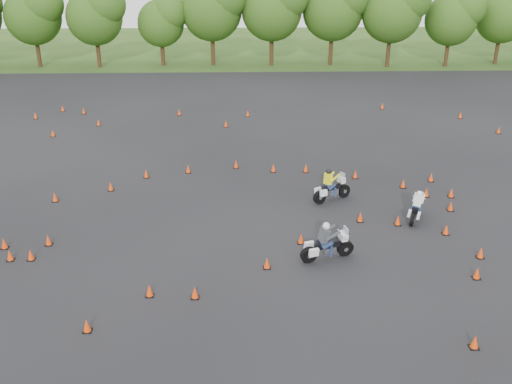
# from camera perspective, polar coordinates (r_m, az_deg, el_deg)

# --- Properties ---
(ground) EXTENTS (140.00, 140.00, 0.00)m
(ground) POSITION_cam_1_polar(r_m,az_deg,el_deg) (23.81, 0.29, -6.52)
(ground) COLOR #2D5119
(ground) RESTS_ON ground
(asphalt_pad) EXTENTS (62.00, 62.00, 0.00)m
(asphalt_pad) POSITION_cam_1_polar(r_m,az_deg,el_deg) (29.15, -0.12, -0.58)
(asphalt_pad) COLOR black
(asphalt_pad) RESTS_ON ground
(treeline) EXTENTS (87.29, 32.10, 11.01)m
(treeline) POSITION_cam_1_polar(r_m,az_deg,el_deg) (56.35, 3.07, 16.17)
(treeline) COLOR #2D4F16
(treeline) RESTS_ON ground
(traffic_cones) EXTENTS (36.54, 32.50, 0.45)m
(traffic_cones) POSITION_cam_1_polar(r_m,az_deg,el_deg) (28.72, -0.20, -0.47)
(traffic_cones) COLOR #E23D09
(traffic_cones) RESTS_ON asphalt_pad
(rider_grey) EXTENTS (2.46, 1.41, 1.81)m
(rider_grey) POSITION_cam_1_polar(r_m,az_deg,el_deg) (23.42, 7.14, -4.71)
(rider_grey) COLOR #393B40
(rider_grey) RESTS_ON ground
(rider_yellow) EXTENTS (2.27, 1.70, 1.72)m
(rider_yellow) POSITION_cam_1_polar(r_m,az_deg,el_deg) (28.77, 7.69, 0.73)
(rider_yellow) COLOR yellow
(rider_yellow) RESTS_ON ground
(rider_white) EXTENTS (1.37, 2.08, 1.55)m
(rider_white) POSITION_cam_1_polar(r_m,az_deg,el_deg) (27.58, 15.62, -1.21)
(rider_white) COLOR white
(rider_white) RESTS_ON ground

